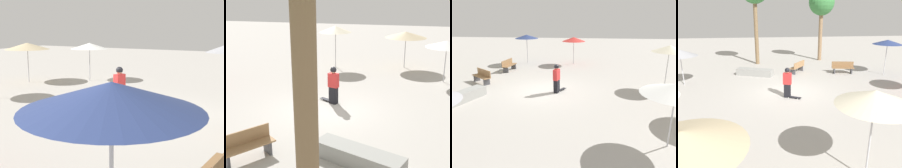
{
  "view_description": "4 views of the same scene",
  "coord_description": "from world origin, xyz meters",
  "views": [
    {
      "loc": [
        -10.1,
        -4.41,
        3.06
      ],
      "look_at": [
        0.51,
        1.24,
        0.84
      ],
      "focal_mm": 50.0,
      "sensor_mm": 36.0,
      "label": 1
    },
    {
      "loc": [
        3.2,
        -11.27,
        4.71
      ],
      "look_at": [
        0.45,
        0.36,
        0.99
      ],
      "focal_mm": 50.0,
      "sensor_mm": 36.0,
      "label": 2
    },
    {
      "loc": [
        11.49,
        2.35,
        4.1
      ],
      "look_at": [
        0.58,
        1.2,
        0.63
      ],
      "focal_mm": 35.0,
      "sensor_mm": 36.0,
      "label": 3
    },
    {
      "loc": [
        1.33,
        11.47,
        4.22
      ],
      "look_at": [
        0.07,
        1.14,
        0.85
      ],
      "focal_mm": 35.0,
      "sensor_mm": 36.0,
      "label": 4
    }
  ],
  "objects": [
    {
      "name": "shade_umbrella_tan",
      "position": [
        2.88,
        7.77,
        2.01
      ],
      "size": [
        2.45,
        2.45,
        2.19
      ],
      "color": "#B7B7BC",
      "rests_on": "ground_plane"
    },
    {
      "name": "bench_near",
      "position": [
        -1.14,
        -4.18,
        0.43
      ],
      "size": [
        1.3,
        1.55,
        0.85
      ],
      "rotation": [
        0.0,
        0.0,
        4.08
      ],
      "color": "#47474C",
      "rests_on": "ground_plane"
    },
    {
      "name": "skateboard",
      "position": [
        -0.14,
        0.94,
        0.06
      ],
      "size": [
        0.8,
        0.57,
        0.07
      ],
      "rotation": [
        0.0,
        0.0,
        2.63
      ],
      "color": "black",
      "rests_on": "ground_plane"
    },
    {
      "name": "concrete_ledge",
      "position": [
        2.0,
        -3.76,
        0.24
      ],
      "size": [
        2.68,
        1.57,
        0.49
      ],
      "rotation": [
        0.0,
        0.0,
        2.77
      ],
      "color": "gray",
      "rests_on": "ground_plane"
    },
    {
      "name": "shade_umbrella_cream",
      "position": [
        -1.26,
        6.94,
        2.31
      ],
      "size": [
        1.92,
        1.92,
        2.51
      ],
      "color": "#B7B7BC",
      "rests_on": "ground_plane"
    },
    {
      "name": "ground_plane",
      "position": [
        0.0,
        0.0,
        0.0
      ],
      "size": [
        60.0,
        60.0,
        0.0
      ],
      "primitive_type": "plane",
      "color": "#ADA8A0"
    },
    {
      "name": "skater_main",
      "position": [
        0.17,
        0.74,
        0.86
      ],
      "size": [
        0.48,
        0.35,
        1.6
      ],
      "rotation": [
        0.0,
        0.0,
        2.83
      ],
      "color": "black",
      "rests_on": "ground_plane"
    },
    {
      "name": "shade_umbrella_white",
      "position": [
        4.96,
        5.06,
        1.98
      ],
      "size": [
        2.12,
        2.12,
        2.15
      ],
      "color": "#B7B7BC",
      "rests_on": "ground_plane"
    }
  ]
}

